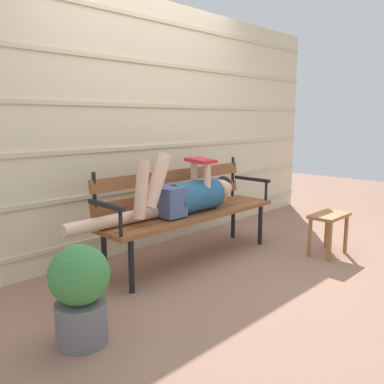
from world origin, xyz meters
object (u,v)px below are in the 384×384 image
Objects in this scene: reclining_person at (183,195)px; potted_plant at (80,291)px; park_bench at (187,206)px; footstool at (329,223)px.

reclining_person is 1.44m from potted_plant.
park_bench reaches higher than footstool.
reclining_person is at bearing -146.99° from park_bench.
park_bench is at bearing 22.16° from potted_plant.
park_bench is 3.19× the size of potted_plant.
reclining_person is 2.97× the size of potted_plant.
park_bench reaches higher than potted_plant.
potted_plant is at bearing -157.84° from park_bench.
footstool is 0.73× the size of potted_plant.
park_bench is 1.34m from footstool.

